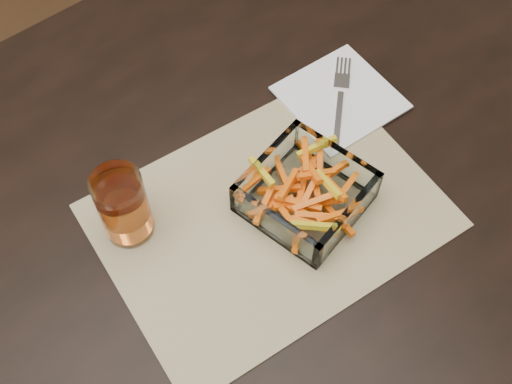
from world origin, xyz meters
TOP-DOWN VIEW (x-y plane):
  - dining_table at (0.00, 0.00)m, footprint 1.60×0.90m
  - placemat at (0.13, -0.08)m, footprint 0.48×0.38m
  - glass_bowl at (0.18, -0.10)m, footprint 0.17×0.17m
  - tumbler at (-0.02, 0.02)m, footprint 0.07×0.07m
  - napkin at (0.35, 0.01)m, footprint 0.17×0.17m
  - fork at (0.35, 0.00)m, footprint 0.14×0.13m

SIDE VIEW (x-z plane):
  - dining_table at x=0.00m, z-range 0.29..1.04m
  - placemat at x=0.13m, z-range 0.75..0.75m
  - napkin at x=0.35m, z-range 0.75..0.76m
  - fork at x=0.35m, z-range 0.76..0.76m
  - glass_bowl at x=0.18m, z-range 0.75..0.81m
  - tumbler at x=-0.02m, z-range 0.75..0.86m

